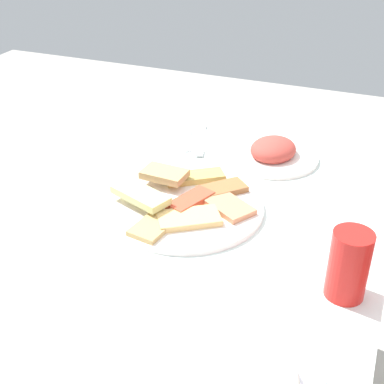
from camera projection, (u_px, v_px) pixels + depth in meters
The scene contains 8 objects.
dining_table at pixel (196, 235), 1.19m from camera, with size 1.15×0.80×0.77m.
pide_platter at pixel (185, 203), 1.11m from camera, with size 0.33×0.33×0.05m.
salad_plate_greens at pixel (273, 152), 1.31m from camera, with size 0.22×0.22×0.06m.
salad_plate_rice at pixel (238, 377), 0.72m from camera, with size 0.24×0.24×0.06m.
soda_can at pixel (349, 265), 0.86m from camera, with size 0.07×0.07×0.12m, color red.
paper_napkin at pixel (195, 140), 1.41m from camera, with size 0.14×0.14×0.00m, color white.
fork at pixel (188, 137), 1.41m from camera, with size 0.17×0.01×0.01m, color silver.
spoon at pixel (201, 139), 1.40m from camera, with size 0.19×0.02×0.01m, color silver.
Camera 1 is at (0.91, 0.36, 1.37)m, focal length 50.01 mm.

